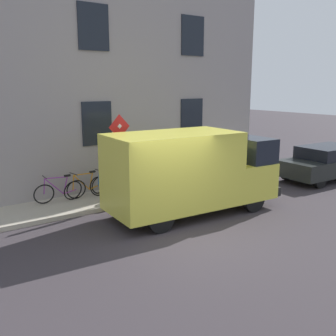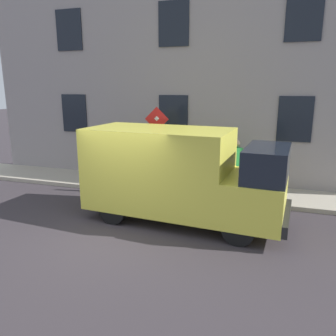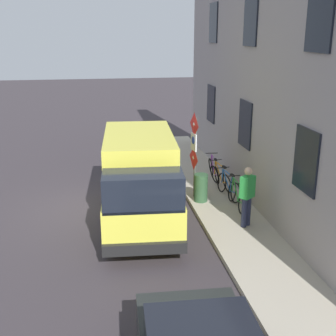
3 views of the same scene
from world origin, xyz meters
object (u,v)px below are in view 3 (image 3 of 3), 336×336
(delivery_van, at_px, (140,178))
(bicycle_blue, at_px, (228,186))
(litter_bin, at_px, (201,188))
(pedestrian, at_px, (247,195))
(bicycle_orange, at_px, (221,177))
(sign_post_stacked, at_px, (194,147))
(bicycle_purple, at_px, (214,170))
(bicycle_green, at_px, (237,196))

(delivery_van, relative_size, bicycle_blue, 3.19)
(delivery_van, xyz_separation_m, litter_bin, (2.04, 0.89, -0.74))
(bicycle_blue, relative_size, pedestrian, 0.99)
(bicycle_orange, relative_size, litter_bin, 1.91)
(bicycle_orange, bearing_deg, sign_post_stacked, 112.39)
(bicycle_orange, xyz_separation_m, litter_bin, (-0.98, -1.11, 0.08))
(sign_post_stacked, xyz_separation_m, bicycle_orange, (1.13, 0.68, -1.31))
(bicycle_blue, xyz_separation_m, litter_bin, (-0.98, -0.20, 0.08))
(bicycle_purple, height_order, litter_bin, litter_bin)
(sign_post_stacked, xyz_separation_m, bicycle_blue, (1.13, -0.23, -1.31))
(bicycle_blue, bearing_deg, bicycle_purple, -8.03)
(delivery_van, xyz_separation_m, bicycle_green, (3.03, 0.18, -0.82))
(bicycle_green, relative_size, pedestrian, 0.99)
(sign_post_stacked, xyz_separation_m, delivery_van, (-1.89, -1.32, -0.49))
(pedestrian, distance_m, litter_bin, 2.25)
(pedestrian, bearing_deg, litter_bin, 164.76)
(delivery_van, relative_size, pedestrian, 3.17)
(bicycle_green, height_order, bicycle_orange, same)
(delivery_van, distance_m, bicycle_green, 3.14)
(sign_post_stacked, relative_size, bicycle_green, 1.57)
(bicycle_green, relative_size, bicycle_orange, 1.00)
(bicycle_orange, bearing_deg, pedestrian, 168.12)
(bicycle_green, height_order, bicycle_blue, same)
(sign_post_stacked, xyz_separation_m, bicycle_purple, (1.13, 1.59, -1.31))
(bicycle_orange, distance_m, pedestrian, 3.21)
(pedestrian, bearing_deg, bicycle_green, 135.62)
(bicycle_orange, bearing_deg, bicycle_blue, 171.43)
(bicycle_orange, distance_m, litter_bin, 1.49)
(sign_post_stacked, relative_size, delivery_van, 0.49)
(bicycle_blue, bearing_deg, pedestrian, 167.37)
(bicycle_purple, xyz_separation_m, litter_bin, (-0.98, -2.02, 0.08))
(bicycle_blue, distance_m, litter_bin, 1.01)
(bicycle_purple, bearing_deg, bicycle_blue, -176.59)
(sign_post_stacked, distance_m, pedestrian, 2.76)
(pedestrian, bearing_deg, bicycle_blue, 138.78)
(bicycle_green, xyz_separation_m, pedestrian, (-0.18, -1.34, 0.56))
(sign_post_stacked, relative_size, bicycle_blue, 1.57)
(sign_post_stacked, distance_m, litter_bin, 1.32)
(sign_post_stacked, bearing_deg, bicycle_blue, -11.52)
(delivery_van, height_order, bicycle_green, delivery_van)
(sign_post_stacked, relative_size, bicycle_purple, 1.57)
(bicycle_blue, relative_size, litter_bin, 1.90)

